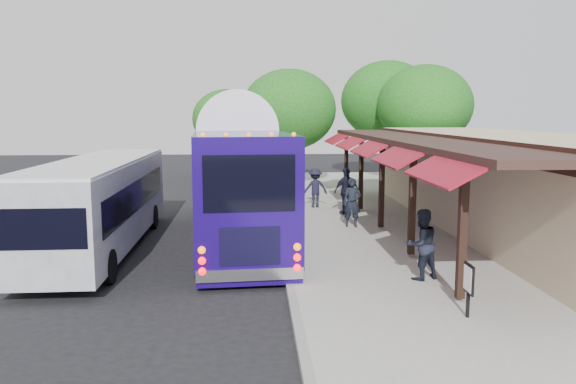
# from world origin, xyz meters

# --- Properties ---
(ground) EXTENTS (90.00, 90.00, 0.00)m
(ground) POSITION_xyz_m (0.00, 0.00, 0.00)
(ground) COLOR black
(ground) RESTS_ON ground
(sidewalk) EXTENTS (10.00, 40.00, 0.15)m
(sidewalk) POSITION_xyz_m (5.00, 4.00, 0.07)
(sidewalk) COLOR #9E9B93
(sidewalk) RESTS_ON ground
(curb) EXTENTS (0.20, 40.00, 0.16)m
(curb) POSITION_xyz_m (0.05, 4.00, 0.07)
(curb) COLOR gray
(curb) RESTS_ON ground
(station_shelter) EXTENTS (8.15, 20.00, 3.60)m
(station_shelter) POSITION_xyz_m (8.38, 4.00, 1.85)
(station_shelter) COLOR #C8AE8B
(station_shelter) RESTS_ON ground
(coach_bus) EXTENTS (3.72, 12.86, 4.07)m
(coach_bus) POSITION_xyz_m (-1.45, 3.63, 2.18)
(coach_bus) COLOR #1B0860
(coach_bus) RESTS_ON ground
(city_bus) EXTENTS (2.56, 10.84, 2.90)m
(city_bus) POSITION_xyz_m (-5.71, 2.02, 1.60)
(city_bus) COLOR gray
(city_bus) RESTS_ON ground
(ped_a) EXTENTS (0.75, 0.58, 1.83)m
(ped_a) POSITION_xyz_m (2.80, 4.50, 1.06)
(ped_a) COLOR black
(ped_a) RESTS_ON sidewalk
(ped_b) EXTENTS (1.07, 0.96, 1.81)m
(ped_b) POSITION_xyz_m (3.40, -2.27, 1.06)
(ped_b) COLOR black
(ped_b) RESTS_ON sidewalk
(ped_c) EXTENTS (1.24, 0.85, 1.96)m
(ped_c) POSITION_xyz_m (3.02, 7.15, 1.13)
(ped_c) COLOR black
(ped_c) RESTS_ON sidewalk
(ped_d) EXTENTS (1.23, 0.83, 1.76)m
(ped_d) POSITION_xyz_m (1.89, 8.97, 1.03)
(ped_d) COLOR black
(ped_d) RESTS_ON sidewalk
(sign_board) EXTENTS (0.07, 0.52, 1.13)m
(sign_board) POSITION_xyz_m (3.57, -5.00, 0.92)
(sign_board) COLOR black
(sign_board) RESTS_ON sidewalk
(tree_left) EXTENTS (5.34, 5.34, 6.84)m
(tree_left) POSITION_xyz_m (1.13, 15.93, 4.56)
(tree_left) COLOR #382314
(tree_left) RESTS_ON ground
(tree_mid) EXTENTS (6.07, 6.07, 7.77)m
(tree_mid) POSITION_xyz_m (7.85, 20.72, 5.18)
(tree_mid) COLOR #382314
(tree_mid) RESTS_ON ground
(tree_right) EXTENTS (5.65, 5.65, 7.23)m
(tree_right) POSITION_xyz_m (9.29, 17.21, 4.82)
(tree_right) COLOR #382314
(tree_right) RESTS_ON ground
(tree_far) EXTENTS (4.67, 4.67, 5.98)m
(tree_far) POSITION_xyz_m (-2.65, 22.21, 3.99)
(tree_far) COLOR #382314
(tree_far) RESTS_ON ground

